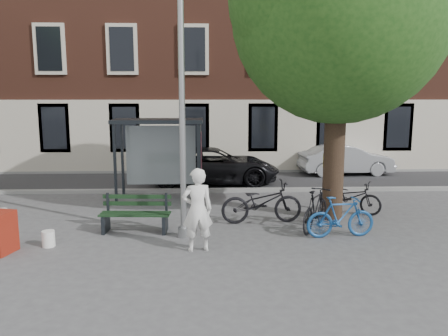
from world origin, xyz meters
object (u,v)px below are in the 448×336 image
Objects in this scene: bike_d at (316,209)px; notice_sign at (328,172)px; bench at (136,215)px; car_dark at (214,166)px; bus_shelter at (171,141)px; painter at (197,210)px; bike_a at (262,202)px; bike_c at (350,197)px; bike_b at (341,217)px; car_silver at (346,160)px; lamppost at (182,120)px.

bike_d is 1.00× the size of notice_sign.
car_dark is (2.03, 6.09, 0.29)m from bench.
bus_shelter is 1.63× the size of bench.
bike_d is at bearing -43.10° from bus_shelter.
painter is 1.04× the size of bench.
bike_a reaches higher than bench.
painter is at bearing -39.24° from bench.
car_dark is at bearing 75.20° from bike_c.
bike_a is at bearing 48.03° from bike_b.
notice_sign is (3.12, -4.80, 0.56)m from car_dark.
bike_a is at bearing 143.96° from bike_c.
bike_d is 0.44× the size of car_silver.
car_silver is 7.06m from notice_sign.
bus_shelter is at bearing 103.49° from bike_c.
bike_d is at bearing -160.32° from car_dark.
lamppost is 2.14× the size of bus_shelter.
car_dark is at bearing 7.80° from bike_a.
lamppost reaches higher than bench.
bike_b is 0.93× the size of bike_c.
bus_shelter reaches higher than bike_c.
bike_a is 1.44m from bike_d.
lamppost reaches higher than notice_sign.
bus_shelter reaches higher than bike_b.
bike_a is at bearing -48.85° from bus_shelter.
bench is 0.35× the size of car_dark.
bike_c is 6.52m from car_silver.
bike_b is at bearing -130.93° from bike_a.
lamppost is 4.58m from notice_sign.
notice_sign is at bearing -149.27° from car_dark.
lamppost is at bearing 114.79° from bike_a.
bike_a is 1.22× the size of bike_d.
painter is at bearing -69.69° from lamppost.
car_dark is at bearing 82.96° from lamppost.
bike_a is 1.22× the size of notice_sign.
lamppost is 1.54× the size of car_silver.
bus_shelter is 5.85m from bike_c.
notice_sign is (4.54, -2.33, -0.66)m from bus_shelter.
car_silver reaches higher than bike_c.
painter is 4.52m from notice_sign.
bike_b is 7.34m from car_dark.
car_dark reaches higher than bench.
lamppost reaches higher than car_dark.
lamppost is 3.46× the size of notice_sign.
car_silver is (3.25, 7.86, 0.13)m from bike_d.
painter reaches higher than bike_a.
bench is at bearing 32.39° from bike_d.
bus_shelter is at bearing 83.64° from bench.
painter is 7.54m from car_dark.
bike_d is at bearing 153.38° from car_silver.
bike_a is 2.85m from bike_c.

